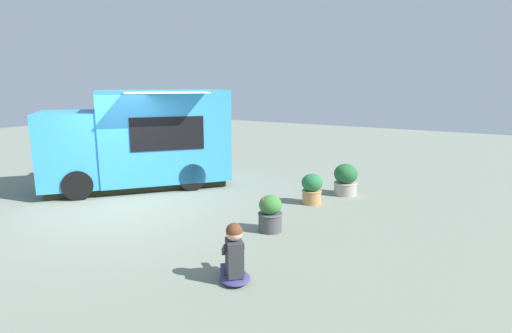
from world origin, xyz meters
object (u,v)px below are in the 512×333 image
at_px(food_truck, 141,141).
at_px(planter_flowering_near, 270,213).
at_px(planter_flowering_side, 346,179).
at_px(planter_flowering_far, 312,188).
at_px(person_customer, 234,257).

relative_size(food_truck, planter_flowering_near, 6.98).
xyz_separation_m(planter_flowering_near, planter_flowering_side, (-3.23, 0.36, 0.05)).
height_order(planter_flowering_far, planter_flowering_side, planter_flowering_side).
distance_m(person_customer, planter_flowering_near, 2.06).
height_order(person_customer, planter_flowering_near, person_customer).
relative_size(person_customer, planter_flowering_side, 1.10).
relative_size(food_truck, planter_flowering_far, 6.90).
relative_size(person_customer, planter_flowering_near, 1.24).
distance_m(food_truck, planter_flowering_near, 4.93).
bearing_deg(food_truck, planter_flowering_side, 111.54).
height_order(food_truck, planter_flowering_side, food_truck).
distance_m(food_truck, planter_flowering_side, 5.49).
bearing_deg(person_customer, planter_flowering_far, -171.84).
bearing_deg(planter_flowering_side, planter_flowering_near, -6.36).
xyz_separation_m(planter_flowering_near, planter_flowering_far, (-2.08, -0.05, 0.02)).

